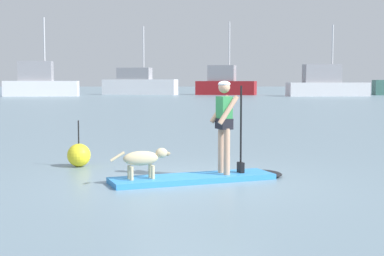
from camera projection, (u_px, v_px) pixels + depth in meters
The scene contains 9 objects.
ground_plane at pixel (193, 181), 10.32m from camera, with size 400.00×400.00×0.00m, color slate.
paddleboard at pixel (204, 178), 10.40m from camera, with size 3.40×1.88×0.10m.
person_paddler at pixel (225, 120), 10.46m from camera, with size 0.67×0.58×1.74m.
dog at pixel (144, 159), 9.96m from camera, with size 1.07×0.46×0.54m.
moored_boat_starboard at pixel (40, 83), 70.13m from camera, with size 9.26×3.46×9.81m.
moored_boat_outer at pixel (139, 84), 78.79m from camera, with size 10.75×4.84×9.53m.
moored_boat_port at pixel (225, 84), 77.92m from camera, with size 8.67×4.98×10.10m.
moored_boat_far_starboard at pixel (326, 84), 70.44m from camera, with size 10.35×3.28×8.91m.
marker_buoy at pixel (79, 155), 12.05m from camera, with size 0.50×0.50×1.00m.
Camera 1 is at (-0.14, -10.21, 1.83)m, focal length 52.37 mm.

